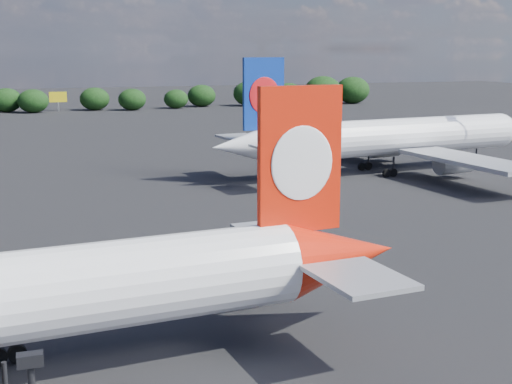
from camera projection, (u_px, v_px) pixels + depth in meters
name	position (u px, v px, depth m)	size (l,w,h in m)	color
ground	(18.00, 191.00, 90.77)	(500.00, 500.00, 0.00)	black
china_southern_airliner	(383.00, 138.00, 102.83)	(51.17, 48.74, 16.69)	white
billboard_yellow	(58.00, 97.00, 207.17)	(5.00, 0.30, 5.50)	gold
horizon_treeline	(45.00, 98.00, 203.02)	(207.72, 16.38, 9.26)	black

